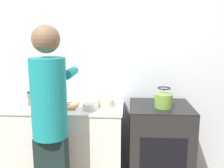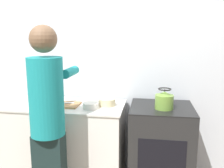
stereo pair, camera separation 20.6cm
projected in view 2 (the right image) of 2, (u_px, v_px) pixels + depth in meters
The scene contains 10 objects.
wall_back at pixel (100, 64), 2.86m from camera, with size 8.00×0.05×2.60m.
counter at pixel (63, 144), 2.72m from camera, with size 1.33×0.61×0.92m.
oven at pixel (160, 150), 2.57m from camera, with size 0.62×0.59×0.93m.
person at pixel (48, 116), 2.12m from camera, with size 0.33×0.57×1.71m.
cutting_board at pixel (63, 104), 2.58m from camera, with size 0.34×0.24×0.02m.
knife at pixel (65, 103), 2.60m from camera, with size 0.18×0.06×0.01m.
kettle at pixel (164, 100), 2.39m from camera, with size 0.18×0.18×0.20m.
bowl_prep at pixel (91, 106), 2.47m from camera, with size 0.16×0.16×0.06m.
bowl_mixing at pixel (107, 102), 2.57m from camera, with size 0.17×0.17×0.07m.
canister_jar at pixel (37, 97), 2.64m from camera, with size 0.12×0.12×0.15m.
Camera 2 is at (0.56, -2.14, 1.63)m, focal length 40.00 mm.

